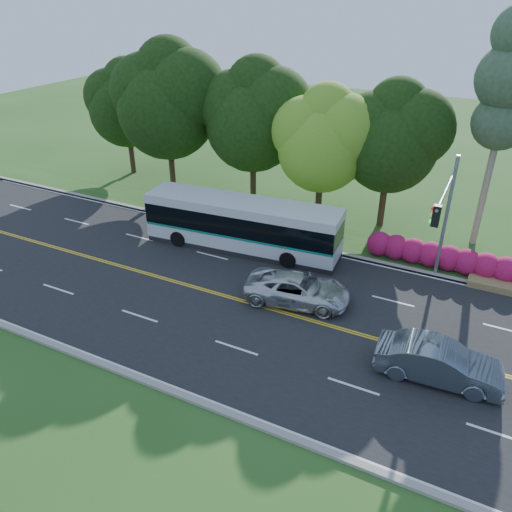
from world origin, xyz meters
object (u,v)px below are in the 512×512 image
at_px(traffic_signal, 444,211).
at_px(transit_bus, 242,225).
at_px(suv, 297,289).
at_px(sedan, 439,362).

xyz_separation_m(traffic_signal, transit_bus, (-11.31, -0.21, -3.09)).
bearing_deg(transit_bus, suv, -41.46).
bearing_deg(transit_bus, traffic_signal, -3.80).
xyz_separation_m(transit_bus, suv, (5.34, -3.97, -0.82)).
height_order(sedan, suv, sedan).
distance_m(traffic_signal, suv, 8.26).
height_order(traffic_signal, suv, traffic_signal).
bearing_deg(suv, sedan, -120.24).
relative_size(transit_bus, suv, 2.27).
relative_size(traffic_signal, sedan, 1.36).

